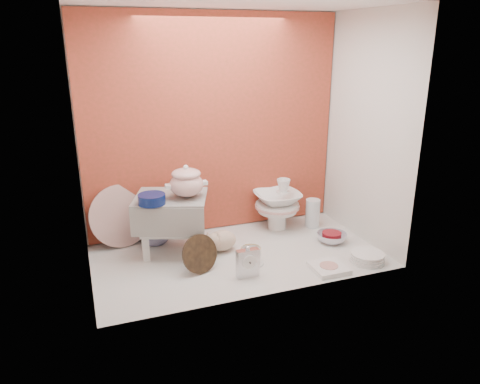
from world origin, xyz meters
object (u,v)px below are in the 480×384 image
(gold_rim_teacup, at_px, (251,254))
(soup_tureen, at_px, (186,181))
(blue_white_vase, at_px, (155,227))
(floral_platter, at_px, (121,216))
(step_stool, at_px, (172,224))
(crystal_bowl, at_px, (332,238))
(porcelain_tower, at_px, (277,204))
(mantel_clock, at_px, (248,262))
(dinner_plate_stack, at_px, (367,257))
(plush_pig, at_px, (221,240))

(gold_rim_teacup, bearing_deg, soup_tureen, 140.15)
(blue_white_vase, bearing_deg, floral_platter, 164.58)
(step_stool, xyz_separation_m, crystal_bowl, (1.05, -0.22, -0.16))
(porcelain_tower, bearing_deg, step_stool, -170.80)
(porcelain_tower, bearing_deg, mantel_clock, -127.41)
(step_stool, xyz_separation_m, gold_rim_teacup, (0.41, -0.33, -0.13))
(floral_platter, bearing_deg, soup_tureen, -36.98)
(soup_tureen, distance_m, dinner_plate_stack, 1.22)
(blue_white_vase, relative_size, mantel_clock, 1.23)
(step_stool, bearing_deg, floral_platter, 161.53)
(porcelain_tower, bearing_deg, plush_pig, -155.75)
(blue_white_vase, height_order, mantel_clock, blue_white_vase)
(floral_platter, distance_m, gold_rim_teacup, 0.91)
(blue_white_vase, bearing_deg, plush_pig, -35.09)
(mantel_clock, bearing_deg, crystal_bowl, 18.10)
(porcelain_tower, bearing_deg, blue_white_vase, 177.12)
(soup_tureen, distance_m, porcelain_tower, 0.79)
(blue_white_vase, xyz_separation_m, crystal_bowl, (1.13, -0.40, -0.09))
(mantel_clock, distance_m, plush_pig, 0.38)
(step_stool, bearing_deg, porcelain_tower, 28.87)
(step_stool, relative_size, dinner_plate_stack, 2.03)
(floral_platter, xyz_separation_m, crystal_bowl, (1.34, -0.45, -0.17))
(floral_platter, bearing_deg, blue_white_vase, -15.42)
(floral_platter, distance_m, porcelain_tower, 1.10)
(floral_platter, bearing_deg, plush_pig, -28.90)
(floral_platter, height_order, blue_white_vase, floral_platter)
(soup_tureen, height_order, blue_white_vase, soup_tureen)
(crystal_bowl, bearing_deg, blue_white_vase, 160.66)
(mantel_clock, bearing_deg, blue_white_vase, 121.65)
(floral_platter, xyz_separation_m, blue_white_vase, (0.21, -0.06, -0.09))
(mantel_clock, relative_size, dinner_plate_stack, 0.89)
(gold_rim_teacup, relative_size, porcelain_tower, 0.34)
(plush_pig, bearing_deg, mantel_clock, -99.59)
(step_stool, distance_m, crystal_bowl, 1.08)
(soup_tureen, relative_size, gold_rim_teacup, 1.95)
(soup_tureen, xyz_separation_m, floral_platter, (-0.38, 0.29, -0.28))
(soup_tureen, height_order, crystal_bowl, soup_tureen)
(floral_platter, xyz_separation_m, dinner_plate_stack, (1.40, -0.78, -0.17))
(blue_white_vase, relative_size, porcelain_tower, 0.64)
(plush_pig, bearing_deg, step_stool, 146.93)
(step_stool, relative_size, plush_pig, 1.75)
(soup_tureen, xyz_separation_m, dinner_plate_stack, (1.01, -0.49, -0.46))
(step_stool, relative_size, floral_platter, 1.05)
(floral_platter, relative_size, dinner_plate_stack, 1.93)
(dinner_plate_stack, relative_size, porcelain_tower, 0.58)
(plush_pig, height_order, crystal_bowl, plush_pig)
(soup_tureen, bearing_deg, step_stool, 147.08)
(floral_platter, distance_m, blue_white_vase, 0.23)
(blue_white_vase, xyz_separation_m, mantel_clock, (0.42, -0.65, -0.02))
(soup_tureen, xyz_separation_m, blue_white_vase, (-0.18, 0.23, -0.37))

